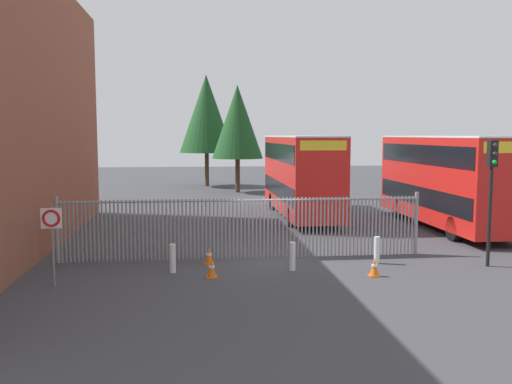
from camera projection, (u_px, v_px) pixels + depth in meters
The scene contains 14 objects.
ground_plane at pixel (247, 223), 27.97m from camera, with size 100.00×100.00×0.00m, color #3D3D42.
palisade_fence at pixel (243, 226), 19.84m from camera, with size 13.18×0.14×2.35m.
double_decker_bus_near_gate at pixel (445, 178), 26.39m from camera, with size 2.54×10.81×4.42m.
double_decker_bus_behind_fence_left at pixel (300, 173), 29.93m from camera, with size 2.54×10.81×4.42m.
bollard_near_left at pixel (173, 258), 17.80m from camera, with size 0.20×0.20×0.95m, color silver.
bollard_center_front at pixel (292, 256), 18.11m from camera, with size 0.20×0.20×0.95m, color silver.
bollard_near_right at pixel (377, 250), 19.09m from camera, with size 0.20×0.20×0.95m, color silver.
traffic_cone_by_gate at pixel (209, 256), 19.02m from camera, with size 0.34×0.34×0.59m.
traffic_cone_mid_forecourt at pixel (374, 267), 17.40m from camera, with size 0.34×0.34×0.59m.
traffic_cone_near_kerb at pixel (212, 268), 17.24m from camera, with size 0.34×0.34×0.59m.
speed_limit_sign_post at pixel (52, 227), 16.04m from camera, with size 0.60×0.14×2.40m.
traffic_light_kerbside at pixel (492, 179), 18.41m from camera, with size 0.28×0.33×4.30m.
tree_tall_back at pixel (206, 114), 47.37m from camera, with size 4.68×4.68×9.64m.
tree_short_side at pixel (237, 122), 42.33m from camera, with size 3.96×3.96×8.31m.
Camera 1 is at (-2.59, -19.54, 4.48)m, focal length 38.48 mm.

